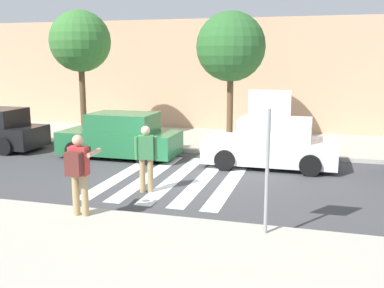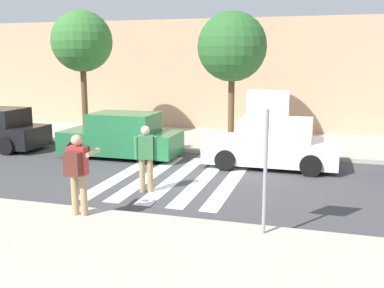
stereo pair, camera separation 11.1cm
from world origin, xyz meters
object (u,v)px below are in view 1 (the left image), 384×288
photographer_with_backpack (78,168)px  street_tree_center (231,47)px  parked_car_green (121,137)px  street_tree_west (80,42)px  stop_sign (269,130)px  parked_car_white (271,144)px  pedestrian_crossing (146,155)px

photographer_with_backpack → street_tree_center: 9.28m
photographer_with_backpack → parked_car_green: size_ratio=0.42×
parked_car_green → street_tree_west: bearing=140.7°
stop_sign → parked_car_white: stop_sign is taller
stop_sign → parked_car_green: bearing=133.9°
pedestrian_crossing → street_tree_center: bearing=81.9°
photographer_with_backpack → street_tree_west: 9.68m
parked_car_white → pedestrian_crossing: bearing=-127.5°
stop_sign → photographer_with_backpack: (-3.85, -0.12, -0.95)m
photographer_with_backpack → street_tree_west: street_tree_west is taller
pedestrian_crossing → parked_car_white: pedestrian_crossing is taller
stop_sign → street_tree_center: bearing=105.4°
street_tree_center → pedestrian_crossing: bearing=-98.1°
parked_car_green → street_tree_west: street_tree_west is taller
stop_sign → parked_car_white: bearing=95.0°
pedestrian_crossing → parked_car_green: (-2.37, 3.63, -0.25)m
parked_car_green → stop_sign: bearing=-46.1°
pedestrian_crossing → parked_car_green: pedestrian_crossing is taller
street_tree_west → pedestrian_crossing: bearing=-49.2°
street_tree_west → street_tree_center: bearing=6.2°
stop_sign → parked_car_white: 6.08m
street_tree_west → street_tree_center: (5.88, 0.64, -0.22)m
pedestrian_crossing → street_tree_center: (0.91, 6.39, 2.82)m
parked_car_green → street_tree_west: (-2.59, 2.12, 3.29)m
parked_car_green → street_tree_center: size_ratio=0.82×
parked_car_white → street_tree_center: size_ratio=0.82×
street_tree_west → street_tree_center: street_tree_west is taller
stop_sign → pedestrian_crossing: (-3.30, 2.27, -1.14)m
photographer_with_backpack → parked_car_green: photographer_with_backpack is taller
parked_car_green → parked_car_white: size_ratio=1.00×
stop_sign → street_tree_center: size_ratio=0.54×
pedestrian_crossing → parked_car_white: 4.58m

